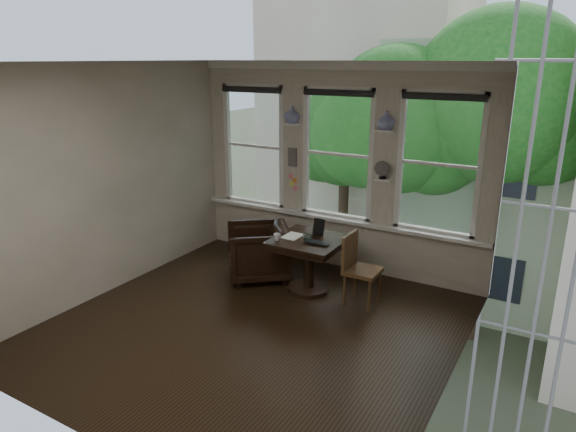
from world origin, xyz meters
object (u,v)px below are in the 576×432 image
Objects in this scene: table at (309,265)px; mug at (277,237)px; side_chair_right at (363,270)px; laptop at (315,244)px; armchair_left at (258,252)px.

mug is at bearing -142.17° from table.
side_chair_right is 1.19m from mug.
side_chair_right is at bearing 14.60° from laptop.
table is at bearing 91.52° from side_chair_right.
side_chair_right is 2.81× the size of laptop.
armchair_left is 1.10m from laptop.
armchair_left is at bearing 89.90° from side_chair_right.
mug is (-0.52, -0.09, 0.03)m from laptop.
laptop is 3.41× the size of mug.
armchair_left reaches higher than laptop.
side_chair_right reaches higher than table.
armchair_left is (-0.83, 0.03, 0.01)m from table.
laptop is 0.53m from mug.
side_chair_right is at bearing 13.81° from mug.
laptop is at bearing 10.21° from mug.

